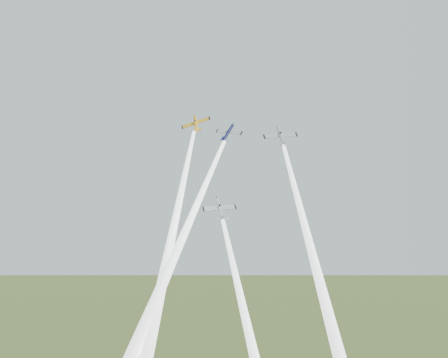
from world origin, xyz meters
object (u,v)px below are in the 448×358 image
at_px(plane_navy, 228,133).
at_px(plane_silver_right, 281,137).
at_px(plane_silver_low, 220,209).
at_px(plane_yellow, 196,124).

bearing_deg(plane_navy, plane_silver_right, 23.00).
height_order(plane_silver_right, plane_silver_low, plane_silver_right).
height_order(plane_navy, plane_silver_low, plane_navy).
height_order(plane_navy, plane_silver_right, plane_navy).
bearing_deg(plane_yellow, plane_silver_right, -12.27).
bearing_deg(plane_silver_right, plane_silver_low, -163.71).
relative_size(plane_silver_right, plane_silver_low, 1.08).
relative_size(plane_navy, plane_silver_low, 0.91).
relative_size(plane_yellow, plane_silver_low, 0.99).
xyz_separation_m(plane_navy, plane_silver_low, (-0.82, -9.24, -19.56)).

